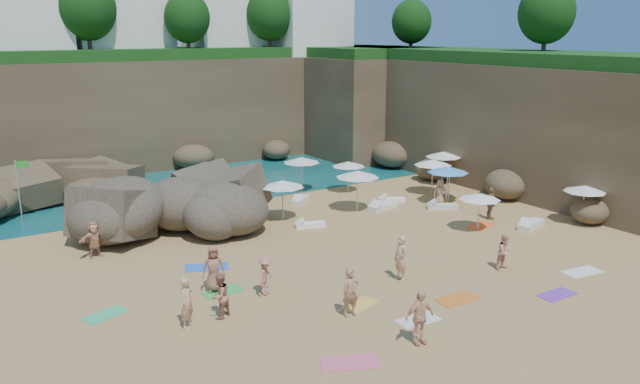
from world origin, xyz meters
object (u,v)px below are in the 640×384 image
flag_pole (20,183)px  person_stand_3 (491,204)px  person_stand_4 (440,192)px  lounger_0 (383,207)px  parasol_2 (433,162)px  parasol_1 (349,164)px  person_stand_2 (236,199)px  rock_outcrop (171,236)px  person_stand_6 (401,258)px  person_stand_5 (94,239)px  person_stand_1 (220,296)px  parasol_0 (302,160)px  person_stand_0 (187,303)px

flag_pole → person_stand_3: flag_pole is taller
person_stand_4 → person_stand_3: bearing=-56.7°
lounger_0 → parasol_2: bearing=0.5°
parasol_1 → person_stand_2: 8.39m
rock_outcrop → lounger_0: bearing=-8.8°
parasol_1 → person_stand_6: size_ratio=1.10×
rock_outcrop → person_stand_5: size_ratio=4.56×
parasol_2 → person_stand_4: bearing=-123.2°
rock_outcrop → person_stand_1: (-1.69, -9.86, 0.84)m
parasol_1 → parasol_2: parasol_2 is taller
lounger_0 → person_stand_1: (-13.76, -7.99, 0.69)m
parasol_0 → lounger_0: size_ratio=1.21×
lounger_0 → person_stand_3: bearing=-64.4°
rock_outcrop → person_stand_0: (-2.94, -9.96, 0.92)m
person_stand_2 → person_stand_3: person_stand_2 is taller
flag_pole → person_stand_6: size_ratio=1.78×
person_stand_2 → person_stand_5: size_ratio=1.12×
flag_pole → parasol_1: 19.04m
lounger_0 → person_stand_3: (3.73, -4.75, 0.74)m
parasol_1 → lounger_0: bearing=-98.3°
rock_outcrop → person_stand_4: bearing=-11.3°
parasol_1 → person_stand_1: size_ratio=1.26×
person_stand_2 → person_stand_5: bearing=31.8°
rock_outcrop → parasol_1: bearing=11.2°
person_stand_6 → person_stand_3: bearing=116.2°
parasol_1 → person_stand_5: 17.05m
parasol_1 → rock_outcrop: bearing=-168.8°
person_stand_2 → parasol_1: bearing=-159.8°
person_stand_2 → parasol_0: bearing=-141.0°
person_stand_0 → person_stand_4: person_stand_0 is taller
parasol_1 → person_stand_1: 19.02m
rock_outcrop → person_stand_6: bearing=-60.6°
flag_pole → parasol_0: flag_pole is taller
parasol_2 → person_stand_1: (-18.60, -9.11, -1.20)m
parasol_1 → person_stand_3: bearing=-71.3°
parasol_1 → person_stand_3: parasol_1 is taller
flag_pole → parasol_2: bearing=-18.1°
parasol_2 → lounger_0: (-4.84, -1.12, -1.89)m
flag_pole → person_stand_2: size_ratio=1.79×
parasol_0 → parasol_1: size_ratio=1.11×
person_stand_3 → parasol_1: bearing=42.9°
person_stand_5 → person_stand_1: bearing=-87.6°
parasol_0 → lounger_0: parasol_0 is taller
person_stand_2 → person_stand_4: 11.95m
parasol_0 → parasol_2: 8.33m
person_stand_6 → parasol_1: bearing=156.8°
lounger_0 → flag_pole: bearing=141.9°
person_stand_1 → person_stand_5: bearing=-104.2°
lounger_0 → parasol_0: bearing=92.8°
parasol_0 → lounger_0: bearing=-74.6°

